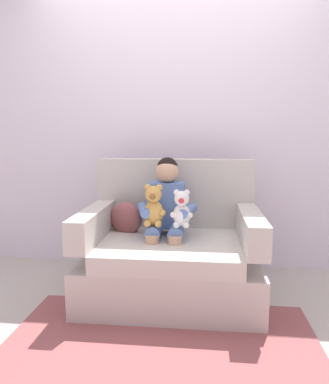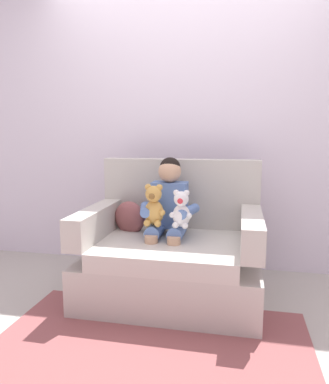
{
  "view_description": "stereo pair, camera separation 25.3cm",
  "coord_description": "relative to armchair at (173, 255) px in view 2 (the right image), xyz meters",
  "views": [
    {
      "loc": [
        0.22,
        -2.54,
        1.2
      ],
      "look_at": [
        -0.04,
        -0.05,
        0.8
      ],
      "focal_mm": 34.09,
      "sensor_mm": 36.0,
      "label": 1
    },
    {
      "loc": [
        0.47,
        -2.5,
        1.2
      ],
      "look_at": [
        -0.04,
        -0.05,
        0.8
      ],
      "focal_mm": 34.09,
      "sensor_mm": 36.0,
      "label": 2
    }
  ],
  "objects": [
    {
      "name": "throw_pillow",
      "position": [
        -0.37,
        0.13,
        0.23
      ],
      "size": [
        0.28,
        0.17,
        0.26
      ],
      "primitive_type": "ellipsoid",
      "rotation": [
        0.0,
        0.0,
        -0.21
      ],
      "color": "#8C4C4C",
      "rests_on": "armchair"
    },
    {
      "name": "ground_plane",
      "position": [
        0.0,
        -0.05,
        -0.32
      ],
      "size": [
        8.0,
        8.0,
        0.0
      ],
      "primitive_type": "plane",
      "color": "#ADA89E"
    },
    {
      "name": "plush_honey",
      "position": [
        -0.12,
        -0.1,
        0.38
      ],
      "size": [
        0.18,
        0.14,
        0.3
      ],
      "rotation": [
        0.0,
        0.0,
        -0.25
      ],
      "color": "gold",
      "rests_on": "armchair"
    },
    {
      "name": "armchair",
      "position": [
        0.0,
        0.0,
        0.0
      ],
      "size": [
        1.25,
        0.92,
        1.0
      ],
      "color": "#BCB7AD",
      "rests_on": "ground"
    },
    {
      "name": "back_wall",
      "position": [
        0.0,
        0.72,
        0.98
      ],
      "size": [
        6.0,
        0.1,
        2.6
      ],
      "primitive_type": "cube",
      "color": "silver",
      "rests_on": "ground"
    },
    {
      "name": "floor_rug",
      "position": [
        0.0,
        -0.75,
        -0.31
      ],
      "size": [
        1.81,
        1.23,
        0.01
      ],
      "primitive_type": "cube",
      "color": "#8C4C4C",
      "rests_on": "ground"
    },
    {
      "name": "plush_white",
      "position": [
        0.08,
        -0.11,
        0.36
      ],
      "size": [
        0.16,
        0.13,
        0.26
      ],
      "rotation": [
        0.0,
        0.0,
        0.31
      ],
      "color": "white",
      "rests_on": "armchair"
    },
    {
      "name": "seated_child",
      "position": [
        -0.04,
        0.03,
        0.34
      ],
      "size": [
        0.45,
        0.39,
        0.82
      ],
      "rotation": [
        0.0,
        0.0,
        -0.11
      ],
      "color": "#597AB7",
      "rests_on": "armchair"
    }
  ]
}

